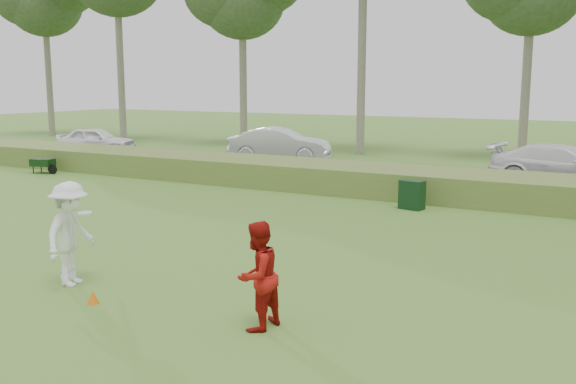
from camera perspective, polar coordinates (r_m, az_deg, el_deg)
The scene contains 12 objects.
ground at distance 11.89m, azimuth -9.41°, elevation -9.08°, with size 120.00×120.00×0.00m, color #3F6E24.
reed_strip at distance 22.22m, azimuth 9.95°, elevation 0.91°, with size 80.00×3.00×0.90m, color #516C2B.
park_road at distance 27.01m, azimuth 13.36°, elevation 1.45°, with size 80.00×6.00×0.06m, color #2D2D2D.
player_white at distance 12.76m, azimuth -18.78°, elevation -3.54°, with size 1.03×1.41×1.98m.
player_red at distance 10.00m, azimuth -2.73°, elevation -7.45°, with size 0.83×0.65×1.71m, color #A0130D.
cone_orange at distance 11.81m, azimuth -16.96°, elevation -8.91°, with size 0.21×0.21×0.24m, color orange.
cone_yellow at distance 11.06m, azimuth -2.32°, elevation -9.85°, with size 0.18×0.18×0.20m, color yellow.
utility_cabinet at distance 19.75m, azimuth 10.96°, elevation -0.25°, with size 0.71×0.44×0.88m, color black.
wheelbarrow at distance 28.94m, azimuth -20.93°, elevation 2.44°, with size 1.28×0.75×0.62m.
car_left at distance 35.63m, azimuth -16.69°, elevation 4.43°, with size 1.64×4.07×1.39m, color white.
car_mid at distance 30.78m, azimuth -0.74°, elevation 4.25°, with size 1.68×4.83×1.59m, color white.
car_right at distance 25.24m, azimuth 23.30°, elevation 2.14°, with size 2.11×5.19×1.51m, color white.
Camera 1 is at (7.01, -8.81, 3.81)m, focal length 40.00 mm.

